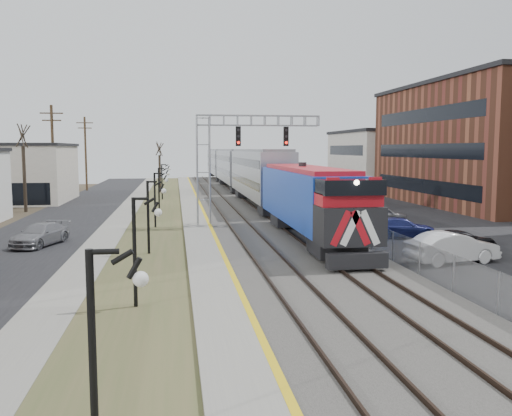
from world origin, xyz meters
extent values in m
plane|color=#473D2D|center=(0.00, 0.00, 0.00)|extent=(160.00, 160.00, 0.00)
cube|color=black|center=(-11.50, 35.00, 0.02)|extent=(7.00, 120.00, 0.04)
cube|color=gray|center=(-7.00, 35.00, 0.04)|extent=(2.00, 120.00, 0.08)
cube|color=#454E2A|center=(-4.00, 35.00, 0.03)|extent=(4.00, 120.00, 0.06)
cube|color=gray|center=(-1.00, 35.00, 0.12)|extent=(2.00, 120.00, 0.24)
cube|color=#595651|center=(4.00, 35.00, 0.10)|extent=(8.00, 120.00, 0.20)
cube|color=black|center=(16.00, 35.00, 0.02)|extent=(16.00, 120.00, 0.04)
cube|color=gold|center=(-0.12, 35.00, 0.24)|extent=(0.24, 120.00, 0.01)
cube|color=#2D2119|center=(1.25, 35.00, 0.28)|extent=(0.08, 120.00, 0.15)
cube|color=#2D2119|center=(2.75, 35.00, 0.28)|extent=(0.08, 120.00, 0.15)
cube|color=#2D2119|center=(4.75, 35.00, 0.28)|extent=(0.08, 120.00, 0.15)
cube|color=#2D2119|center=(6.25, 35.00, 0.28)|extent=(0.08, 120.00, 0.15)
cube|color=#153DB2|center=(5.50, 20.29, 2.47)|extent=(3.00, 17.00, 4.25)
cube|color=black|center=(5.50, 11.59, 0.70)|extent=(2.80, 0.50, 0.70)
cube|color=#909199|center=(5.50, 40.59, 3.01)|extent=(3.00, 22.00, 5.33)
cube|color=#909199|center=(5.50, 63.39, 3.01)|extent=(3.00, 22.00, 5.33)
cube|color=#909199|center=(5.50, 86.19, 3.01)|extent=(3.00, 22.00, 5.33)
cube|color=gray|center=(-0.50, 28.00, 4.00)|extent=(1.00, 1.00, 8.00)
cube|color=gray|center=(3.50, 28.00, 7.75)|extent=(9.00, 0.80, 0.80)
cube|color=black|center=(2.00, 27.55, 6.60)|extent=(0.35, 0.25, 1.40)
cube|color=black|center=(5.50, 27.55, 6.60)|extent=(0.35, 0.25, 1.40)
cylinder|color=black|center=(-4.00, -2.00, 2.00)|extent=(0.14, 0.14, 4.00)
cylinder|color=black|center=(-4.00, 8.00, 2.00)|extent=(0.14, 0.14, 4.00)
cylinder|color=black|center=(-4.00, 18.00, 2.00)|extent=(0.14, 0.14, 4.00)
cylinder|color=black|center=(-4.00, 28.00, 2.00)|extent=(0.14, 0.14, 4.00)
cylinder|color=black|center=(-4.00, 38.00, 2.00)|extent=(0.14, 0.14, 4.00)
cylinder|color=black|center=(-4.00, 50.00, 2.00)|extent=(0.14, 0.14, 4.00)
cylinder|color=#4C3823|center=(-14.50, 45.00, 5.00)|extent=(0.28, 0.28, 10.00)
cylinder|color=#4C3823|center=(-14.50, 65.00, 5.00)|extent=(0.28, 0.28, 10.00)
cube|color=gray|center=(8.20, 35.00, 0.80)|extent=(0.04, 120.00, 1.60)
cube|color=beige|center=(-21.00, 50.00, 3.00)|extent=(14.00, 12.00, 6.00)
cube|color=brown|center=(30.00, 40.00, 6.00)|extent=(16.00, 26.00, 12.00)
cube|color=beige|center=(30.00, 65.00, 4.00)|extent=(16.00, 18.00, 8.00)
cylinder|color=#382D23|center=(-16.00, 40.00, 2.97)|extent=(0.30, 0.30, 5.95)
cylinder|color=#382D23|center=(-4.50, 60.00, 2.45)|extent=(0.30, 0.30, 4.90)
imported|color=white|center=(11.08, 13.44, 0.77)|extent=(4.91, 2.44, 1.55)
imported|color=black|center=(12.56, 15.61, 0.65)|extent=(5.13, 3.67, 1.30)
imported|color=navy|center=(11.77, 21.16, 0.63)|extent=(4.51, 2.14, 1.27)
imported|color=gray|center=(13.12, 27.74, 0.64)|extent=(3.86, 1.87, 1.27)
imported|color=gray|center=(-10.46, 21.63, 0.65)|extent=(3.16, 4.80, 1.29)
camera|label=1|loc=(-2.53, -11.39, 5.70)|focal=38.00mm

